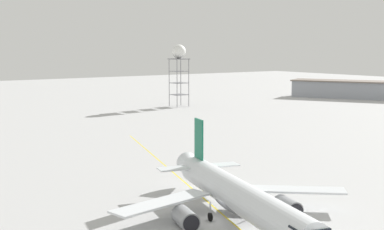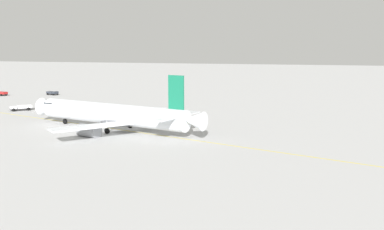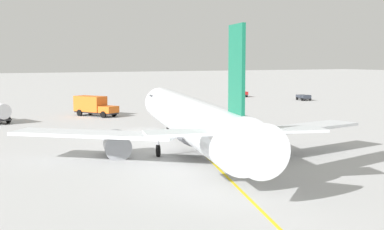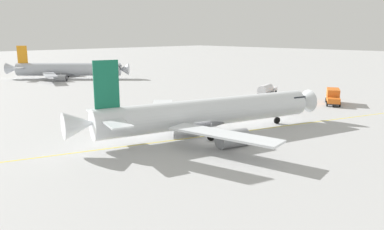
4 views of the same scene
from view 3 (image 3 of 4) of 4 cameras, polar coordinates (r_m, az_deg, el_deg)
The scene contains 7 objects.
ground_plane at distance 50.48m, azimuth 3.00°, elevation -4.24°, with size 600.00×600.00×0.00m, color #B2B2B2.
airliner_main at distance 50.98m, azimuth -0.01°, elevation -0.73°, with size 39.84×31.88×11.43m.
catering_truck_truck at distance 85.51m, azimuth -10.39°, elevation 1.00°, with size 7.69×5.72×3.10m.
ops_pickup_truck at distance 127.14m, azimuth 5.11°, elevation 2.31°, with size 5.25×2.83×1.41m.
pushback_tug_truck at distance 89.78m, azimuth 0.15°, elevation 0.79°, with size 5.35×5.18×1.30m.
baggage_truck_truck at distance 118.26m, azimuth 11.72°, elevation 1.88°, with size 4.26×2.86×1.22m.
taxiway_centreline at distance 48.56m, azimuth 1.77°, elevation -4.64°, with size 127.54×43.35×0.01m.
Camera 3 is at (42.72, -25.34, 8.99)m, focal length 50.38 mm.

